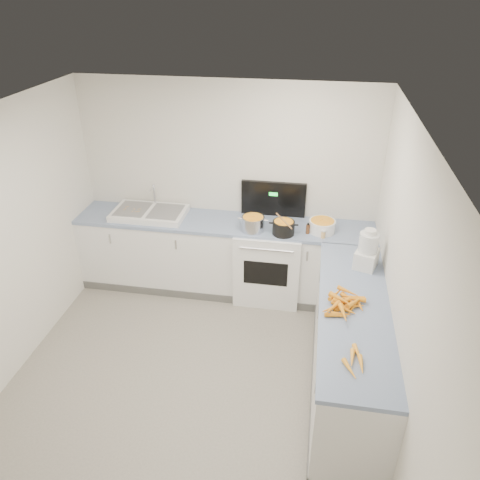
% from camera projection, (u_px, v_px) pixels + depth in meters
% --- Properties ---
extents(floor, '(3.50, 4.00, 0.00)m').
position_uv_depth(floor, '(190.00, 389.00, 4.46)').
color(floor, gray).
rests_on(floor, ground).
extents(ceiling, '(3.50, 4.00, 0.00)m').
position_uv_depth(ceiling, '(171.00, 130.00, 3.24)').
color(ceiling, silver).
rests_on(ceiling, ground).
extents(wall_back, '(3.50, 0.00, 2.50)m').
position_uv_depth(wall_back, '(228.00, 187.00, 5.57)').
color(wall_back, silver).
rests_on(wall_back, ground).
extents(wall_right, '(0.00, 4.00, 2.50)m').
position_uv_depth(wall_right, '(402.00, 302.00, 3.59)').
color(wall_right, silver).
rests_on(wall_right, ground).
extents(counter_back, '(3.50, 0.62, 0.94)m').
position_uv_depth(counter_back, '(224.00, 256.00, 5.69)').
color(counter_back, white).
rests_on(counter_back, ground).
extents(counter_right, '(0.62, 2.20, 0.94)m').
position_uv_depth(counter_right, '(349.00, 348.00, 4.27)').
color(counter_right, white).
rests_on(counter_right, ground).
extents(stove, '(0.76, 0.65, 1.36)m').
position_uv_depth(stove, '(269.00, 260.00, 5.59)').
color(stove, white).
rests_on(stove, ground).
extents(sink, '(0.86, 0.52, 0.31)m').
position_uv_depth(sink, '(150.00, 213.00, 5.58)').
color(sink, white).
rests_on(sink, counter_back).
extents(steel_pot, '(0.27, 0.27, 0.19)m').
position_uv_depth(steel_pot, '(253.00, 225.00, 5.23)').
color(steel_pot, silver).
rests_on(steel_pot, stove).
extents(black_pot, '(0.31, 0.31, 0.17)m').
position_uv_depth(black_pot, '(283.00, 229.00, 5.16)').
color(black_pot, black).
rests_on(black_pot, stove).
extents(wooden_spoon, '(0.21, 0.35, 0.02)m').
position_uv_depth(wooden_spoon, '(284.00, 221.00, 5.11)').
color(wooden_spoon, '#AD7A47').
rests_on(wooden_spoon, black_pot).
extents(mixing_bowl, '(0.33, 0.33, 0.14)m').
position_uv_depth(mixing_bowl, '(322.00, 226.00, 5.21)').
color(mixing_bowl, white).
rests_on(mixing_bowl, counter_back).
extents(extract_bottle, '(0.04, 0.04, 0.10)m').
position_uv_depth(extract_bottle, '(308.00, 229.00, 5.18)').
color(extract_bottle, '#593319').
rests_on(extract_bottle, counter_back).
extents(spice_jar, '(0.05, 0.05, 0.08)m').
position_uv_depth(spice_jar, '(323.00, 234.00, 5.10)').
color(spice_jar, '#E5B266').
rests_on(spice_jar, counter_back).
extents(food_processor, '(0.27, 0.29, 0.41)m').
position_uv_depth(food_processor, '(367.00, 251.00, 4.52)').
color(food_processor, white).
rests_on(food_processor, counter_right).
extents(carrot_pile, '(0.38, 0.50, 0.10)m').
position_uv_depth(carrot_pile, '(344.00, 304.00, 4.01)').
color(carrot_pile, orange).
rests_on(carrot_pile, counter_right).
extents(peeled_carrots, '(0.17, 0.36, 0.04)m').
position_uv_depth(peeled_carrots, '(355.00, 361.00, 3.44)').
color(peeled_carrots, '#FFA126').
rests_on(peeled_carrots, counter_right).
extents(peelings, '(0.22, 0.24, 0.01)m').
position_uv_depth(peelings, '(133.00, 209.00, 5.58)').
color(peelings, tan).
rests_on(peelings, sink).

